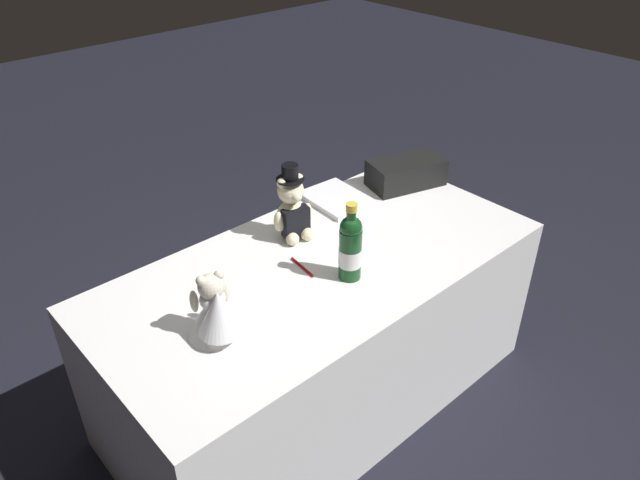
{
  "coord_description": "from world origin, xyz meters",
  "views": [
    {
      "loc": [
        -1.24,
        -1.38,
        2.01
      ],
      "look_at": [
        0.0,
        0.0,
        0.8
      ],
      "focal_mm": 33.86,
      "sensor_mm": 36.0,
      "label": 1
    }
  ],
  "objects_px": {
    "gift_case_black": "(406,173)",
    "guestbook": "(337,199)",
    "teddy_bear_bride": "(215,311)",
    "champagne_bottle": "(350,247)",
    "teddy_bear_groom": "(292,209)",
    "signing_pen": "(301,266)"
  },
  "relations": [
    {
      "from": "gift_case_black",
      "to": "guestbook",
      "type": "height_order",
      "value": "gift_case_black"
    },
    {
      "from": "teddy_bear_bride",
      "to": "champagne_bottle",
      "type": "distance_m",
      "value": 0.54
    },
    {
      "from": "teddy_bear_groom",
      "to": "champagne_bottle",
      "type": "bearing_deg",
      "value": -93.89
    },
    {
      "from": "gift_case_black",
      "to": "signing_pen",
      "type": "bearing_deg",
      "value": -167.01
    },
    {
      "from": "teddy_bear_bride",
      "to": "signing_pen",
      "type": "relative_size",
      "value": 1.58
    },
    {
      "from": "signing_pen",
      "to": "gift_case_black",
      "type": "distance_m",
      "value": 0.81
    },
    {
      "from": "teddy_bear_groom",
      "to": "guestbook",
      "type": "bearing_deg",
      "value": 15.26
    },
    {
      "from": "champagne_bottle",
      "to": "signing_pen",
      "type": "height_order",
      "value": "champagne_bottle"
    },
    {
      "from": "champagne_bottle",
      "to": "signing_pen",
      "type": "distance_m",
      "value": 0.22
    },
    {
      "from": "champagne_bottle",
      "to": "signing_pen",
      "type": "relative_size",
      "value": 2.04
    },
    {
      "from": "champagne_bottle",
      "to": "guestbook",
      "type": "relative_size",
      "value": 1.04
    },
    {
      "from": "gift_case_black",
      "to": "champagne_bottle",
      "type": "bearing_deg",
      "value": -153.81
    },
    {
      "from": "teddy_bear_groom",
      "to": "guestbook",
      "type": "relative_size",
      "value": 1.07
    },
    {
      "from": "gift_case_black",
      "to": "guestbook",
      "type": "xyz_separation_m",
      "value": [
        -0.34,
        0.1,
        -0.05
      ]
    },
    {
      "from": "guestbook",
      "to": "teddy_bear_bride",
      "type": "bearing_deg",
      "value": -153.12
    },
    {
      "from": "teddy_bear_bride",
      "to": "guestbook",
      "type": "xyz_separation_m",
      "value": [
        0.88,
        0.38,
        -0.09
      ]
    },
    {
      "from": "teddy_bear_groom",
      "to": "signing_pen",
      "type": "xyz_separation_m",
      "value": [
        -0.12,
        -0.19,
        -0.12
      ]
    },
    {
      "from": "teddy_bear_groom",
      "to": "teddy_bear_bride",
      "type": "height_order",
      "value": "teddy_bear_groom"
    },
    {
      "from": "teddy_bear_groom",
      "to": "champagne_bottle",
      "type": "xyz_separation_m",
      "value": [
        -0.02,
        -0.35,
        0.01
      ]
    },
    {
      "from": "teddy_bear_groom",
      "to": "teddy_bear_bride",
      "type": "relative_size",
      "value": 1.33
    },
    {
      "from": "teddy_bear_bride",
      "to": "champagne_bottle",
      "type": "xyz_separation_m",
      "value": [
        0.53,
        -0.06,
        0.03
      ]
    },
    {
      "from": "guestbook",
      "to": "teddy_bear_groom",
      "type": "bearing_deg",
      "value": -161.25
    }
  ]
}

